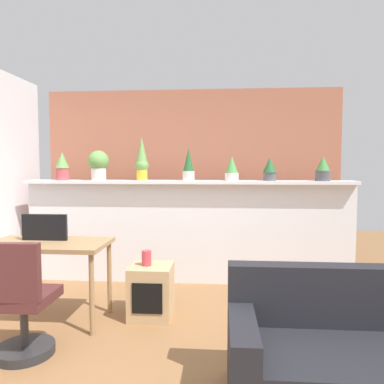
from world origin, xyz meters
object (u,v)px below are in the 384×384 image
at_px(potted_plant_2, 142,160).
at_px(side_cube_shelf, 151,291).
at_px(potted_plant_1, 98,164).
at_px(couch, 360,362).
at_px(potted_plant_6, 323,169).
at_px(office_chair, 20,308).
at_px(potted_plant_5, 270,169).
at_px(vase_on_shelf, 147,258).
at_px(potted_plant_0, 62,166).
at_px(potted_plant_3, 189,165).
at_px(tv_monitor, 45,227).
at_px(potted_plant_4, 232,169).
at_px(desk, 48,251).

bearing_deg(potted_plant_2, side_cube_shelf, -73.80).
xyz_separation_m(potted_plant_1, couch, (2.34, -2.27, -1.20)).
xyz_separation_m(potted_plant_6, office_chair, (-2.70, -1.88, -1.03)).
height_order(potted_plant_5, vase_on_shelf, potted_plant_5).
height_order(potted_plant_1, side_cube_shelf, potted_plant_1).
relative_size(potted_plant_0, couch, 0.22).
bearing_deg(potted_plant_3, tv_monitor, -138.30).
bearing_deg(potted_plant_6, potted_plant_3, -179.87).
relative_size(potted_plant_3, potted_plant_5, 1.40).
relative_size(potted_plant_3, vase_on_shelf, 2.71).
bearing_deg(potted_plant_2, couch, -52.02).
bearing_deg(potted_plant_4, potted_plant_3, -178.39).
xyz_separation_m(tv_monitor, office_chair, (0.17, -0.75, -0.49)).
xyz_separation_m(potted_plant_2, potted_plant_6, (2.18, -0.05, -0.11)).
height_order(potted_plant_4, tv_monitor, potted_plant_4).
bearing_deg(potted_plant_3, office_chair, -120.39).
relative_size(potted_plant_4, couch, 0.19).
relative_size(potted_plant_3, office_chair, 0.43).
distance_m(potted_plant_6, tv_monitor, 3.13).
bearing_deg(potted_plant_3, potted_plant_2, 174.81).
bearing_deg(office_chair, potted_plant_5, 42.69).
bearing_deg(office_chair, potted_plant_4, 49.37).
bearing_deg(potted_plant_1, side_cube_shelf, -50.69).
bearing_deg(potted_plant_4, potted_plant_0, -180.00).
height_order(potted_plant_0, potted_plant_1, potted_plant_1).
height_order(desk, office_chair, office_chair).
relative_size(potted_plant_4, side_cube_shelf, 0.60).
distance_m(potted_plant_0, side_cube_shelf, 2.08).
height_order(potted_plant_0, potted_plant_3, potted_plant_3).
height_order(potted_plant_2, couch, potted_plant_2).
height_order(desk, vase_on_shelf, desk).
xyz_separation_m(potted_plant_3, potted_plant_6, (1.59, 0.00, -0.04)).
relative_size(potted_plant_2, potted_plant_6, 1.85).
xyz_separation_m(potted_plant_6, couch, (-0.37, -2.27, -1.14)).
bearing_deg(desk, potted_plant_1, 86.13).
xyz_separation_m(potted_plant_5, office_chair, (-2.08, -1.92, -1.03)).
height_order(desk, tv_monitor, tv_monitor).
bearing_deg(desk, side_cube_shelf, 10.53).
relative_size(desk, tv_monitor, 2.55).
relative_size(potted_plant_3, tv_monitor, 0.91).
xyz_separation_m(potted_plant_5, vase_on_shelf, (-1.29, -1.07, -0.85)).
xyz_separation_m(potted_plant_2, potted_plant_3, (0.59, -0.05, -0.07)).
height_order(potted_plant_0, vase_on_shelf, potted_plant_0).
height_order(potted_plant_5, tv_monitor, potted_plant_5).
relative_size(potted_plant_1, desk, 0.33).
relative_size(potted_plant_6, desk, 0.27).
xyz_separation_m(potted_plant_3, office_chair, (-1.10, -1.88, -1.08)).
bearing_deg(potted_plant_0, desk, -72.45).
bearing_deg(potted_plant_4, office_chair, -130.63).
xyz_separation_m(potted_plant_4, desk, (-1.72, -1.22, -0.76)).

